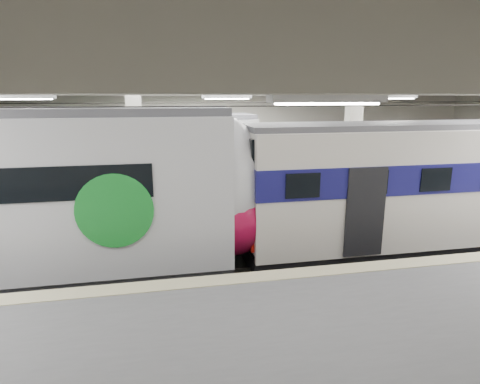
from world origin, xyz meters
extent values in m
cube|color=black|center=(0.00, 0.00, -0.05)|extent=(36.00, 24.00, 0.10)
cube|color=silver|center=(0.00, 0.00, 5.55)|extent=(36.00, 24.00, 0.20)
cube|color=beige|center=(0.00, 10.00, 2.75)|extent=(30.00, 0.10, 5.50)
cube|color=#C3B88A|center=(0.00, -3.25, 1.11)|extent=(30.00, 0.50, 0.02)
cube|color=beige|center=(-3.00, 3.00, 2.75)|extent=(0.50, 0.50, 5.50)
cube|color=beige|center=(5.00, 3.00, 2.75)|extent=(0.50, 0.50, 5.50)
cube|color=beige|center=(0.00, 0.00, 5.25)|extent=(30.00, 18.00, 0.50)
cube|color=#59544C|center=(0.00, 0.00, 0.08)|extent=(30.00, 1.52, 0.16)
cube|color=#59544C|center=(0.00, 5.50, 0.08)|extent=(30.00, 1.52, 0.16)
cylinder|color=black|center=(0.00, 0.00, 4.70)|extent=(30.00, 0.03, 0.03)
cylinder|color=black|center=(0.00, 5.50, 4.70)|extent=(30.00, 0.03, 0.03)
cube|color=white|center=(0.00, -2.00, 4.92)|extent=(26.00, 8.40, 0.12)
ellipsoid|color=silver|center=(-0.42, 0.00, 2.49)|extent=(2.35, 2.91, 3.91)
ellipsoid|color=#A20D36|center=(-0.30, 0.00, 1.62)|extent=(2.49, 2.97, 2.39)
cylinder|color=#1A922E|center=(-3.34, -1.51, 2.29)|extent=(1.84, 0.06, 1.84)
cube|color=silver|center=(6.38, 0.00, 2.26)|extent=(12.37, 2.71, 3.52)
cube|color=navy|center=(6.38, 0.00, 2.68)|extent=(12.41, 2.77, 0.86)
cube|color=red|center=(0.15, 0.00, 1.77)|extent=(0.08, 2.31, 1.94)
cube|color=black|center=(0.15, 0.00, 3.25)|extent=(0.08, 2.17, 1.27)
cube|color=#4C4C51|center=(6.38, 0.00, 4.10)|extent=(12.37, 2.12, 0.16)
cube|color=black|center=(6.38, 0.00, 0.35)|extent=(12.37, 1.90, 0.70)
cube|color=silver|center=(-4.92, 5.50, 2.28)|extent=(13.18, 2.90, 3.56)
cube|color=#1A922E|center=(-4.92, 5.50, 2.75)|extent=(13.22, 2.95, 0.75)
cube|color=#4C4C51|center=(-4.92, 5.50, 4.16)|extent=(13.17, 2.43, 0.16)
cube|color=black|center=(-4.92, 5.50, 0.30)|extent=(13.17, 2.61, 0.60)
camera|label=1|loc=(-2.23, -11.14, 4.99)|focal=30.00mm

